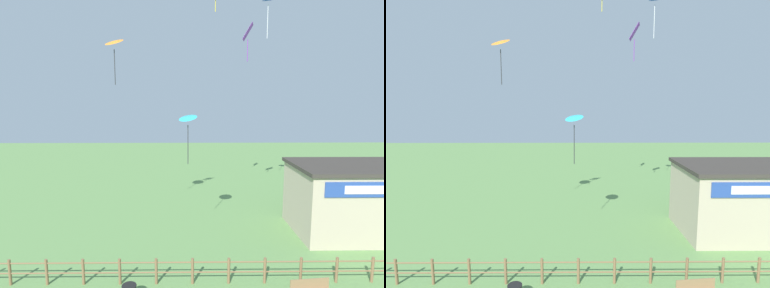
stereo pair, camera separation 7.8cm
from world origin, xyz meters
TOP-DOWN VIEW (x-y plane):
  - wooden_fence at (-0.00, 7.64)m, footprint 21.12×0.14m
  - seaside_building at (11.46, 13.39)m, footprint 9.24×5.52m
  - kite_purple_streamer at (4.35, 17.74)m, footprint 0.96×1.15m
  - kite_orange_delta at (-4.66, 12.86)m, footprint 1.51×1.48m
  - kite_blue_delta at (5.72, 17.33)m, footprint 1.22×1.22m
  - kite_cyan_delta at (-0.21, 12.56)m, footprint 1.57×1.56m

SIDE VIEW (x-z plane):
  - wooden_fence at x=0.00m, z-range 0.07..1.36m
  - seaside_building at x=11.46m, z-range 0.01..4.68m
  - kite_cyan_delta at x=-0.21m, z-range 6.15..9.28m
  - kite_orange_delta at x=-4.66m, z-range 10.85..13.70m
  - kite_purple_streamer at x=4.35m, z-range 12.47..15.27m
  - kite_blue_delta at x=5.72m, z-range 14.64..17.52m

